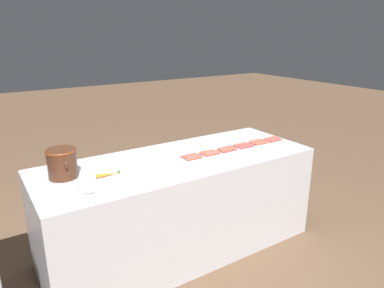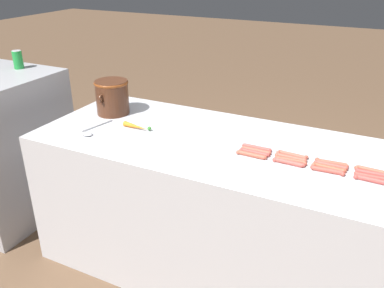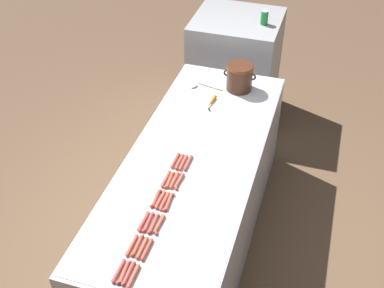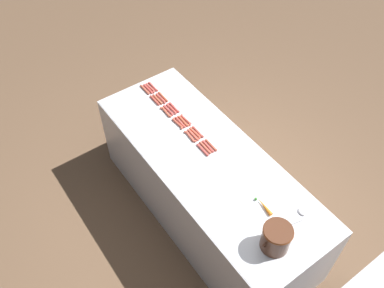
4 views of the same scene
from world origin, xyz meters
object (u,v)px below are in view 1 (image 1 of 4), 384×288
at_px(hot_dog_3, 230,150).
at_px(hot_dog_13, 257,142).
at_px(hot_dog_5, 195,158).
at_px(hot_dog_17, 191,156).
at_px(hot_dog_1, 262,143).
at_px(hot_dog_0, 276,140).
at_px(carrot, 109,174).
at_px(hot_dog_23, 189,155).
at_px(hot_dog_9, 228,149).
at_px(hot_dog_10, 212,153).
at_px(hot_dog_8, 245,146).
at_px(hot_dog_18, 270,138).
at_px(hot_dog_16, 209,152).
at_px(hot_dog_11, 193,157).
at_px(hot_dog_20, 240,144).
at_px(hot_dog_7, 259,143).
at_px(hot_dog_12, 271,139).
at_px(hot_dog_15, 226,149).
at_px(hot_dog_21, 225,148).
at_px(bean_pot, 62,162).
at_px(hot_dog_2, 247,147).
at_px(hot_dog_19, 255,141).
at_px(serving_spoon, 86,190).
at_px(hot_dog_6, 273,139).
at_px(hot_dog_22, 207,151).
at_px(hot_dog_4, 213,154).

distance_m(hot_dog_3, hot_dog_13, 0.38).
height_order(hot_dog_5, hot_dog_17, same).
distance_m(hot_dog_1, hot_dog_5, 0.74).
relative_size(hot_dog_0, carrot, 0.87).
relative_size(hot_dog_3, carrot, 0.87).
bearing_deg(hot_dog_23, hot_dog_17, -167.98).
distance_m(hot_dog_9, hot_dog_10, 0.18).
height_order(hot_dog_0, hot_dog_8, same).
xyz_separation_m(hot_dog_0, hot_dog_3, (0.00, 0.55, 0.00)).
bearing_deg(hot_dog_18, hot_dog_16, 92.37).
distance_m(hot_dog_5, hot_dog_11, 0.03).
bearing_deg(hot_dog_17, hot_dog_20, -86.46).
bearing_deg(hot_dog_20, hot_dog_7, -108.48).
bearing_deg(hot_dog_12, hot_dog_7, 97.69).
bearing_deg(hot_dog_0, hot_dog_1, 89.80).
distance_m(hot_dog_7, hot_dog_15, 0.36).
distance_m(hot_dog_10, hot_dog_21, 0.19).
xyz_separation_m(hot_dog_17, bean_pot, (0.14, 0.98, 0.11)).
bearing_deg(hot_dog_11, hot_dog_18, -86.53).
xyz_separation_m(hot_dog_2, hot_dog_8, (0.03, 0.00, 0.00)).
bearing_deg(hot_dog_19, serving_spoon, 96.77).
bearing_deg(hot_dog_13, hot_dog_6, -99.79).
relative_size(hot_dog_3, hot_dog_13, 1.00).
xyz_separation_m(hot_dog_1, hot_dog_16, (0.05, 0.55, 0.00)).
bearing_deg(hot_dog_16, hot_dog_3, -106.42).
bearing_deg(hot_dog_22, hot_dog_17, 99.68).
bearing_deg(hot_dog_10, hot_dog_16, 14.63).
height_order(hot_dog_2, hot_dog_15, same).
distance_m(hot_dog_3, hot_dog_16, 0.19).
bearing_deg(hot_dog_23, hot_dog_12, -92.06).
bearing_deg(hot_dog_22, hot_dog_15, -98.66).
height_order(hot_dog_11, bean_pot, bean_pot).
xyz_separation_m(hot_dog_10, hot_dog_11, (0.00, 0.18, 0.00)).
bearing_deg(hot_dog_13, hot_dog_7, 166.53).
bearing_deg(hot_dog_9, hot_dog_0, -93.06).
xyz_separation_m(hot_dog_6, hot_dog_7, (-0.00, 0.18, 0.00)).
xyz_separation_m(hot_dog_8, hot_dog_12, (0.03, -0.36, 0.00)).
bearing_deg(hot_dog_4, hot_dog_13, -83.76).
bearing_deg(hot_dog_10, hot_dog_4, 173.25).
height_order(hot_dog_3, hot_dog_18, same).
bearing_deg(hot_dog_12, hot_dog_21, 86.89).
bearing_deg(hot_dog_9, hot_dog_7, -89.75).
bearing_deg(hot_dog_18, hot_dog_9, 95.82).
bearing_deg(hot_dog_3, hot_dog_7, -85.38).
bearing_deg(bean_pot, hot_dog_10, -98.40).
bearing_deg(hot_dog_8, serving_spoon, 95.17).
height_order(hot_dog_12, hot_dog_23, same).
height_order(hot_dog_18, hot_dog_19, same).
xyz_separation_m(hot_dog_2, hot_dog_7, (0.03, -0.17, 0.00)).
xyz_separation_m(hot_dog_5, hot_dog_11, (0.03, -0.01, 0.00)).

